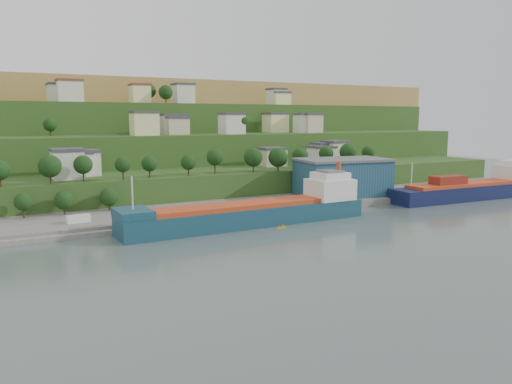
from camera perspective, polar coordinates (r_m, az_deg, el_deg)
ground at (r=131.38m, az=3.30°, el=-4.14°), size 500.00×500.00×0.00m
quay at (r=165.07m, az=4.18°, el=-1.55°), size 220.00×26.00×4.00m
pebble_beach at (r=135.00m, az=-22.42°, el=-4.43°), size 40.00×18.00×2.40m
hillside at (r=287.47m, az=-14.48°, el=2.49°), size 360.00×211.27×96.00m
cargo_ship_near at (r=135.30m, az=-0.04°, el=-2.51°), size 70.20×12.71×17.98m
cargo_ship_far at (r=195.27m, az=23.62°, el=0.14°), size 65.38×13.43×17.66m
warehouse at (r=175.39m, az=9.85°, el=1.72°), size 33.29×23.03×12.80m
caravan at (r=136.32m, az=-19.64°, el=-3.06°), size 6.03×2.99×2.72m
dinghy at (r=133.10m, az=-16.57°, el=-3.63°), size 3.88×2.27×0.73m
kayak_orange at (r=133.54m, az=2.54°, el=-3.82°), size 3.38×1.69×0.84m
kayak_yellow at (r=131.84m, az=2.90°, el=-4.00°), size 2.87×0.73×0.71m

